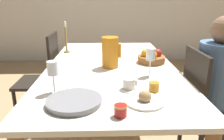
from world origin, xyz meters
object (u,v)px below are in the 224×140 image
bread_plate (145,99)px  red_pitcher (110,52)px  chair_opposite (44,76)px  wine_glass_juice (53,70)px  chair_person_side (207,110)px  candlestick_tall (66,41)px  fruit_bowl (151,57)px  teacup_near_person (129,85)px  serving_tray (74,101)px  person_seated (222,84)px  wine_glass_water (151,56)px  jam_jar_amber (121,110)px  jam_jar_red (154,86)px

bread_plate → red_pitcher: bearing=104.9°
chair_opposite → wine_glass_juice: chair_opposite is taller
chair_person_side → bread_plate: size_ratio=4.40×
candlestick_tall → fruit_bowl: bearing=-26.4°
chair_opposite → fruit_bowl: bearing=-110.5°
teacup_near_person → serving_tray: 0.36m
person_seated → serving_tray: 1.08m
chair_person_side → wine_glass_water: (-0.43, 0.06, 0.40)m
person_seated → jam_jar_amber: 0.93m
jam_jar_amber → fruit_bowl: 0.95m
wine_glass_water → jam_jar_red: 0.30m
candlestick_tall → person_seated: bearing=-31.6°
jam_jar_amber → person_seated: bearing=34.5°
teacup_near_person → serving_tray: size_ratio=0.43×
person_seated → jam_jar_red: person_seated is taller
red_pitcher → wine_glass_juice: bearing=-124.7°
wine_glass_juice → bread_plate: bearing=-16.0°
person_seated → wine_glass_water: person_seated is taller
wine_glass_water → teacup_near_person: 0.32m
wine_glass_water → fruit_bowl: wine_glass_water is taller
person_seated → fruit_bowl: 0.58m
serving_tray → fruit_bowl: bearing=53.7°
chair_person_side → jam_jar_red: 0.58m
chair_opposite → candlestick_tall: size_ratio=2.99×
red_pitcher → wine_glass_juice: (-0.34, -0.49, 0.02)m
person_seated → bread_plate: size_ratio=5.48×
bread_plate → fruit_bowl: 0.78m
chair_person_side → wine_glass_juice: chair_person_side is taller
person_seated → red_pitcher: 0.85m
wine_glass_water → fruit_bowl: (0.08, 0.33, -0.10)m
wine_glass_water → candlestick_tall: 1.01m
wine_glass_juice → bread_plate: (0.51, -0.15, -0.12)m
bread_plate → fruit_bowl: bearing=76.2°
teacup_near_person → jam_jar_red: bearing=-11.8°
red_pitcher → candlestick_tall: bearing=130.5°
chair_person_side → candlestick_tall: 1.43m
wine_glass_juice → fruit_bowl: size_ratio=0.82×
chair_opposite → teacup_near_person: 1.28m
red_pitcher → teacup_near_person: 0.48m
jam_jar_red → candlestick_tall: size_ratio=0.20×
wine_glass_water → chair_opposite: bearing=143.2°
wine_glass_juice → teacup_near_person: size_ratio=1.52×
jam_jar_amber → chair_opposite: bearing=119.3°
wine_glass_juice → jam_jar_amber: 0.48m
teacup_near_person → bread_plate: same height
red_pitcher → wine_glass_juice: red_pitcher is taller
wine_glass_juice → serving_tray: (0.14, -0.15, -0.12)m
red_pitcher → chair_opposite: bearing=143.7°
wine_glass_water → chair_person_side: bearing=-7.9°
wine_glass_water → teacup_near_person: bearing=-125.5°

